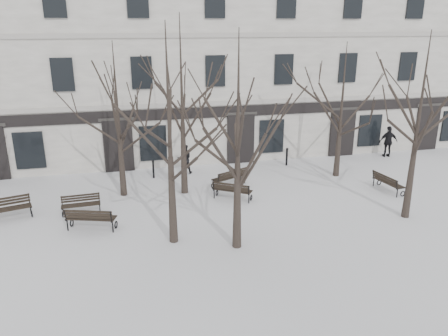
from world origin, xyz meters
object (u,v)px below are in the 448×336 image
object	(u,v)px
tree_3	(421,106)
bench_0	(8,208)
bench_1	(90,218)
bench_2	(232,190)
bench_3	(81,204)
bench_5	(387,182)
tree_2	(238,118)
bench_4	(230,177)
tree_1	(169,111)

from	to	relation	value
tree_3	bench_0	distance (m)	17.48
bench_1	bench_2	xyz separation A→B (m)	(6.27, 1.79, -0.04)
bench_1	bench_3	bearing A→B (deg)	-56.44
bench_0	bench_5	size ratio (longest dim) A/B	1.06
tree_3	bench_3	xyz separation A→B (m)	(-13.59, 3.51, -4.36)
tree_2	bench_2	distance (m)	6.28
bench_2	bench_5	bearing A→B (deg)	-151.49
bench_2	bench_5	distance (m)	7.75
bench_0	bench_2	bearing A→B (deg)	-16.38
bench_2	bench_3	bearing A→B (deg)	33.07
bench_4	bench_5	bearing A→B (deg)	136.93
tree_3	bench_3	distance (m)	14.69
tree_2	bench_1	distance (m)	7.37
bench_4	bench_5	size ratio (longest dim) A/B	1.08
bench_3	bench_5	world-z (taller)	bench_5
tree_1	bench_0	distance (m)	8.75
tree_2	bench_1	bearing A→B (deg)	153.85
bench_1	bench_5	bearing A→B (deg)	-157.50
tree_3	bench_5	bearing A→B (deg)	72.09
tree_1	bench_4	world-z (taller)	tree_1
tree_2	bench_2	bearing A→B (deg)	78.17
tree_1	tree_2	distance (m)	2.43
tree_2	bench_1	size ratio (longest dim) A/B	3.79
bench_3	bench_5	size ratio (longest dim) A/B	0.91
tree_2	bench_4	world-z (taller)	tree_2
bench_0	tree_1	bearing A→B (deg)	-44.26
tree_3	bench_0	bearing A→B (deg)	167.74
tree_1	bench_4	size ratio (longest dim) A/B	4.08
tree_1	tree_3	xyz separation A→B (m)	(9.96, -0.01, -0.20)
bench_0	bench_2	size ratio (longest dim) A/B	1.05
bench_4	tree_3	bearing A→B (deg)	115.89
bench_2	bench_4	size ratio (longest dim) A/B	0.94
bench_1	bench_4	distance (m)	7.48
bench_4	bench_5	distance (m)	7.77
bench_3	bench_4	world-z (taller)	bench_4
tree_2	bench_1	world-z (taller)	tree_2
bench_0	bench_1	size ratio (longest dim) A/B	0.94
bench_1	bench_3	size ratio (longest dim) A/B	1.24
tree_3	bench_0	size ratio (longest dim) A/B	3.98
tree_2	bench_3	world-z (taller)	tree_2
tree_1	bench_1	xyz separation A→B (m)	(-3.11, 1.68, -4.47)
bench_2	bench_3	distance (m)	6.78
bench_3	bench_4	distance (m)	7.31
tree_1	bench_2	world-z (taller)	tree_1
tree_1	tree_2	size ratio (longest dim) A/B	1.03
bench_3	tree_3	bearing A→B (deg)	-18.23
tree_2	bench_3	bearing A→B (deg)	142.86
tree_1	tree_3	bearing A→B (deg)	-0.08
bench_4	bench_5	xyz separation A→B (m)	(7.40, -2.38, -0.03)
bench_1	bench_5	xyz separation A→B (m)	(14.00, 1.15, -0.05)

